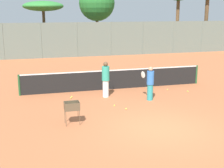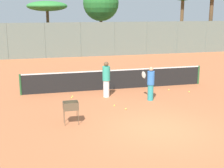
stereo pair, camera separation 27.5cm
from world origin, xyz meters
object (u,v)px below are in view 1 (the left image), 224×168
(player_white_outfit, at_px, (106,79))
(parked_car, at_px, (77,44))
(player_red_cap, at_px, (150,83))
(ball_cart, at_px, (72,108))
(tennis_net, at_px, (115,79))

(player_white_outfit, height_order, parked_car, player_white_outfit)
(player_red_cap, distance_m, ball_cart, 4.62)
(player_red_cap, bearing_deg, tennis_net, 2.12)
(ball_cart, bearing_deg, parked_car, 80.32)
(player_white_outfit, bearing_deg, parked_car, 26.01)
(tennis_net, xyz_separation_m, parked_car, (0.71, 17.07, 0.10))
(tennis_net, bearing_deg, player_white_outfit, -121.54)
(player_white_outfit, distance_m, parked_car, 18.53)
(tennis_net, distance_m, player_red_cap, 2.70)
(tennis_net, bearing_deg, parked_car, 87.63)
(ball_cart, bearing_deg, player_red_cap, 28.92)
(tennis_net, relative_size, player_red_cap, 6.22)
(player_red_cap, relative_size, ball_cart, 1.86)
(tennis_net, distance_m, parked_car, 17.08)
(tennis_net, xyz_separation_m, player_red_cap, (1.04, -2.48, 0.27))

